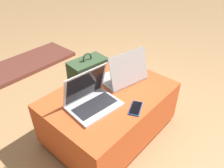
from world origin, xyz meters
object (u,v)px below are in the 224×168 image
laptop_far (124,75)px  backpack (88,79)px  cell_phone (136,108)px  laptop_near (91,99)px

laptop_far → backpack: bearing=-81.2°
laptop_far → cell_phone: 0.34m
cell_phone → backpack: backpack is taller
laptop_near → laptop_far: bearing=9.9°
backpack → laptop_far: bearing=93.5°
laptop_near → laptop_far: laptop_far is taller
laptop_near → backpack: 0.66m
cell_phone → backpack: bearing=137.9°
backpack → cell_phone: bearing=79.0°
cell_phone → laptop_near: bearing=-170.4°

